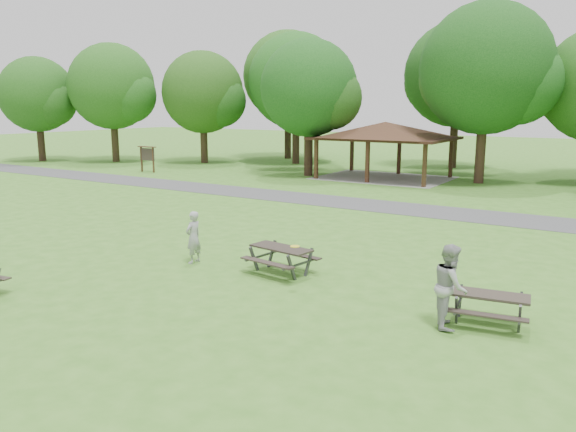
% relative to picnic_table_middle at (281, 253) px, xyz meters
% --- Properties ---
extents(ground, '(160.00, 160.00, 0.00)m').
position_rel_picnic_table_middle_xyz_m(ground, '(-1.94, -2.13, -0.60)').
color(ground, '#3D7722').
rests_on(ground, ground).
extents(asphalt_path, '(120.00, 3.20, 0.02)m').
position_rel_picnic_table_middle_xyz_m(asphalt_path, '(-1.94, 11.87, -0.59)').
color(asphalt_path, '#444547').
rests_on(asphalt_path, ground).
extents(pavilion, '(8.60, 7.01, 3.76)m').
position_rel_picnic_table_middle_xyz_m(pavilion, '(-5.94, 21.87, 2.46)').
color(pavilion, '#3B2415').
rests_on(pavilion, ground).
extents(notice_board, '(1.60, 0.30, 1.88)m').
position_rel_picnic_table_middle_xyz_m(notice_board, '(-21.94, 15.87, 0.71)').
color(notice_board, '#331D12').
rests_on(notice_board, ground).
extents(tree_row_a, '(7.56, 7.20, 9.97)m').
position_rel_picnic_table_middle_xyz_m(tree_row_a, '(-29.85, 19.90, 5.55)').
color(tree_row_a, black).
rests_on(tree_row_a, ground).
extents(tree_row_b, '(7.14, 6.80, 9.28)m').
position_rel_picnic_table_middle_xyz_m(tree_row_b, '(-22.86, 23.40, 5.06)').
color(tree_row_b, black).
rests_on(tree_row_b, ground).
extents(tree_row_c, '(8.19, 7.80, 10.67)m').
position_rel_picnic_table_middle_xyz_m(tree_row_c, '(-15.85, 26.90, 5.94)').
color(tree_row_c, black).
rests_on(tree_row_c, ground).
extents(tree_row_d, '(6.93, 6.60, 9.27)m').
position_rel_picnic_table_middle_xyz_m(tree_row_d, '(-10.86, 20.40, 5.17)').
color(tree_row_d, black).
rests_on(tree_row_d, ground).
extents(tree_row_e, '(8.40, 8.00, 11.02)m').
position_rel_picnic_table_middle_xyz_m(tree_row_e, '(0.16, 22.90, 6.18)').
color(tree_row_e, '#311F16').
rests_on(tree_row_e, ground).
extents(tree_deep_a, '(8.40, 8.00, 11.38)m').
position_rel_picnic_table_middle_xyz_m(tree_deep_a, '(-18.84, 30.40, 6.53)').
color(tree_deep_a, black).
rests_on(tree_deep_a, ground).
extents(tree_deep_b, '(8.40, 8.00, 11.13)m').
position_rel_picnic_table_middle_xyz_m(tree_deep_b, '(-3.84, 30.90, 6.29)').
color(tree_deep_b, black).
rests_on(tree_deep_b, ground).
extents(tree_flank_left, '(6.72, 6.40, 8.93)m').
position_rel_picnic_table_middle_xyz_m(tree_flank_left, '(-35.86, 16.90, 4.93)').
color(tree_flank_left, black).
rests_on(tree_flank_left, ground).
extents(picnic_table_middle, '(2.07, 1.75, 0.82)m').
position_rel_picnic_table_middle_xyz_m(picnic_table_middle, '(0.00, 0.00, 0.00)').
color(picnic_table_middle, black).
rests_on(picnic_table_middle, ground).
extents(picnic_table_far, '(1.89, 1.61, 0.74)m').
position_rel_picnic_table_middle_xyz_m(picnic_table_far, '(6.08, -0.79, -0.06)').
color(picnic_table_far, '#2D2620').
rests_on(picnic_table_far, ground).
extents(frisbee_in_flight, '(0.26, 0.26, 0.02)m').
position_rel_picnic_table_middle_xyz_m(frisbee_in_flight, '(1.05, -0.95, 0.56)').
color(frisbee_in_flight, yellow).
rests_on(frisbee_in_flight, ground).
extents(frisbee_thrower, '(0.40, 0.60, 1.64)m').
position_rel_picnic_table_middle_xyz_m(frisbee_thrower, '(-2.90, -0.54, 0.22)').
color(frisbee_thrower, '#98989B').
rests_on(frisbee_thrower, ground).
extents(frisbee_catcher, '(1.00, 1.12, 1.89)m').
position_rel_picnic_table_middle_xyz_m(frisbee_catcher, '(5.36, -1.39, 0.34)').
color(frisbee_catcher, '#9A9A9C').
rests_on(frisbee_catcher, ground).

